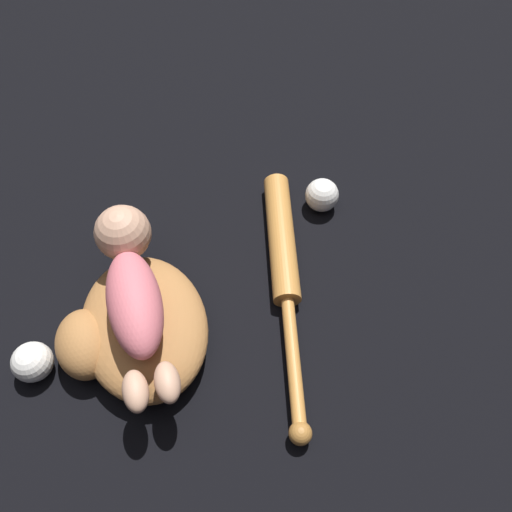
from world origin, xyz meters
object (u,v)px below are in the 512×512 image
at_px(baseball_glove, 135,328).
at_px(baseball_spare, 32,362).
at_px(baseball, 322,195).
at_px(baseball_bat, 284,260).
at_px(baby_figure, 131,282).

xyz_separation_m(baseball_glove, baseball_spare, (0.02, 0.20, -0.01)).
height_order(baseball, baseball_spare, baseball).
bearing_deg(baseball_bat, baby_figure, 89.67).
xyz_separation_m(baseball_glove, baby_figure, (0.04, -0.02, 0.10)).
height_order(baseball_bat, baseball_spare, baseball_spare).
bearing_deg(baseball_bat, baseball_spare, 92.63).
bearing_deg(baby_figure, baseball_glove, 149.59).
height_order(baseball_bat, baseball, baseball).
bearing_deg(baby_figure, baseball, -75.49).
xyz_separation_m(baby_figure, baseball_spare, (-0.03, 0.22, -0.11)).
distance_m(baseball_glove, baseball_bat, 0.34).
height_order(baby_figure, baseball_spare, baby_figure).
xyz_separation_m(baby_figure, baseball, (0.12, -0.47, -0.11)).
bearing_deg(baseball_spare, baseball, -77.92).
distance_m(baseball_glove, baseball_spare, 0.20).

